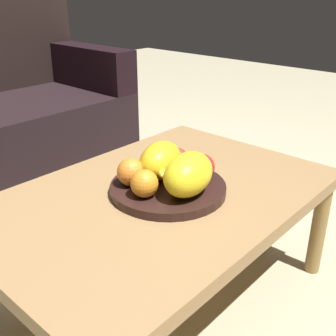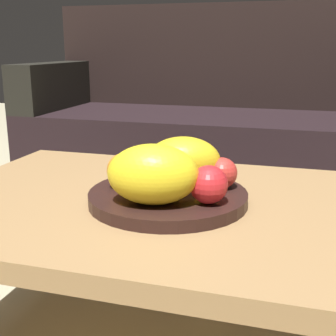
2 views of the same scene
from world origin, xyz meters
name	(u,v)px [view 1 (image 1 of 2)]	position (x,y,z in m)	size (l,w,h in m)	color
ground_plane	(160,298)	(0.00, 0.00, 0.00)	(8.00, 8.00, 0.00)	#B6AD8B
coffee_table	(159,205)	(0.00, 0.00, 0.34)	(1.01, 0.68, 0.38)	#9D7649
fruit_bowl	(168,188)	(0.02, -0.02, 0.40)	(0.33, 0.33, 0.03)	black
melon_large_front	(161,160)	(0.04, 0.03, 0.46)	(0.16, 0.11, 0.11)	yellow
melon_smaller_beside	(188,174)	(0.01, -0.10, 0.47)	(0.17, 0.12, 0.12)	yellow
orange_front	(144,183)	(-0.08, -0.02, 0.45)	(0.08, 0.08, 0.08)	orange
orange_left	(131,172)	(-0.05, 0.06, 0.45)	(0.08, 0.08, 0.08)	orange
apple_front	(177,158)	(0.12, 0.04, 0.44)	(0.07, 0.07, 0.07)	red
apple_right	(202,167)	(0.11, -0.06, 0.45)	(0.07, 0.07, 0.07)	red
banana_bunch	(162,169)	(0.04, 0.03, 0.44)	(0.16, 0.16, 0.06)	gold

